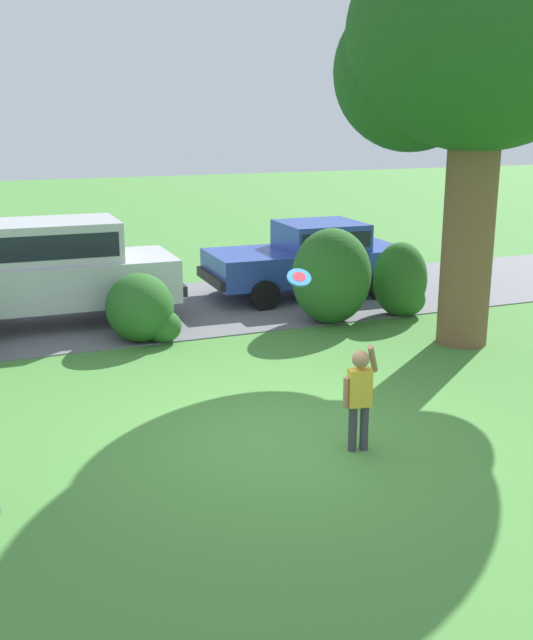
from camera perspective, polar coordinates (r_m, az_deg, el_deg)
ground_plane at (r=9.30m, az=1.22°, el=-8.78°), size 80.00×80.00×0.00m
driveway_strip at (r=15.20m, az=-8.56°, el=0.65°), size 28.00×4.40×0.02m
oak_tree_large at (r=13.09m, az=15.22°, el=18.95°), size 4.28×4.43×6.79m
shrub_centre_left at (r=13.15m, az=-9.30°, el=0.79°), size 1.23×1.32×1.18m
shrub_centre at (r=14.10m, az=4.89°, el=3.29°), size 1.49×1.39×1.78m
shrub_centre_right at (r=14.84m, az=10.07°, el=2.75°), size 1.05×1.01×1.44m
parked_sedan at (r=16.36m, az=3.34°, el=4.83°), size 4.45×2.19×1.56m
parked_suv at (r=14.50m, az=-15.91°, el=3.86°), size 4.73×2.17×1.92m
child_thrower at (r=8.76m, az=7.00°, el=-5.38°), size 0.47×0.23×1.29m
frisbee at (r=8.72m, az=2.45°, el=3.20°), size 0.30×0.25×0.20m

